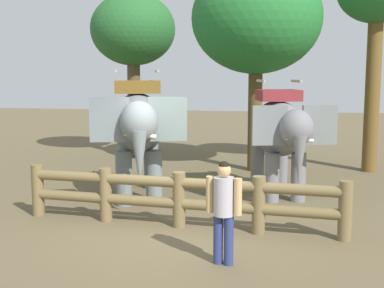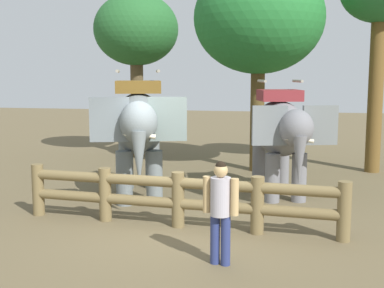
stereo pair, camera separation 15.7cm
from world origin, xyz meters
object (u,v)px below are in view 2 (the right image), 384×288
(tourist_woman_in_black, at_px, (221,205))
(elephant_near_left, at_px, (139,127))
(tree_back_center, at_px, (136,32))
(log_fence, at_px, (178,196))
(elephant_center, at_px, (281,132))
(tree_far_left, at_px, (259,19))

(tourist_woman_in_black, bearing_deg, elephant_near_left, 123.20)
(tree_back_center, bearing_deg, log_fence, -67.32)
(log_fence, distance_m, elephant_center, 3.49)
(elephant_near_left, relative_size, tree_far_left, 0.59)
(elephant_center, xyz_separation_m, tree_back_center, (-5.05, 4.95, 2.73))
(tourist_woman_in_black, bearing_deg, tree_back_center, 114.37)
(log_fence, distance_m, tree_back_center, 9.20)
(tourist_woman_in_black, height_order, tree_back_center, tree_back_center)
(log_fence, bearing_deg, tree_far_left, 80.31)
(elephant_near_left, height_order, tourist_woman_in_black, elephant_near_left)
(log_fence, height_order, elephant_near_left, elephant_near_left)
(elephant_center, relative_size, tree_back_center, 0.59)
(tree_back_center, bearing_deg, elephant_center, -44.41)
(tourist_woman_in_black, height_order, tree_far_left, tree_far_left)
(elephant_center, bearing_deg, tourist_woman_in_black, -99.20)
(elephant_near_left, bearing_deg, tourist_woman_in_black, -56.80)
(log_fence, height_order, tree_far_left, tree_far_left)
(log_fence, xyz_separation_m, elephant_center, (1.80, 2.84, 0.93))
(elephant_center, distance_m, tree_back_center, 7.58)
(elephant_near_left, distance_m, tree_back_center, 6.62)
(log_fence, xyz_separation_m, tree_far_left, (1.01, 5.94, 3.81))
(log_fence, bearing_deg, tourist_woman_in_black, -58.55)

